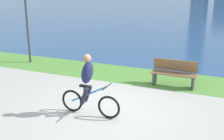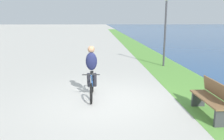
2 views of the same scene
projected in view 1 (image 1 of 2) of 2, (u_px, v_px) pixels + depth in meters
The scene contains 6 objects.
ground_plane at pixel (110, 110), 7.90m from camera, with size 300.00×300.00×0.00m, color #B2AFA8.
grass_strip_bayside at pixel (144, 77), 10.72m from camera, with size 120.00×2.13×0.01m, color #59933D.
bay_water_surface at pixel (218, 4), 50.35m from camera, with size 300.00×87.87×0.00m, color navy.
cyclist_lead at pixel (88, 85), 7.37m from camera, with size 1.72×0.52×1.66m.
bench_near_path at pixel (174, 73), 9.64m from camera, with size 1.50×0.47×0.90m.
lamppost_tall at pixel (26, 7), 12.05m from camera, with size 0.28×0.28×3.70m.
Camera 1 is at (2.89, -6.65, 3.34)m, focal length 45.46 mm.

